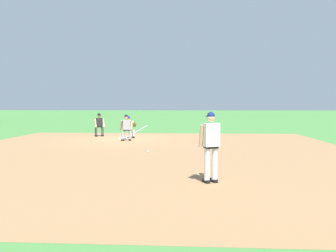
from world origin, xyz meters
name	(u,v)px	position (x,y,z in m)	size (l,w,h in m)	color
ground_plane	(123,139)	(0.00, 0.00, 0.00)	(160.00, 160.00, 0.00)	#47843D
infield_dirt_patch	(150,153)	(-5.14, -2.15, 0.00)	(18.00, 18.00, 0.01)	#9E754C
foul_line_stripe	(138,130)	(5.99, 0.00, 0.01)	(11.97, 0.10, 0.00)	white
first_base_bag	(123,138)	(0.00, 0.00, 0.04)	(0.38, 0.38, 0.09)	white
baseball	(148,152)	(-5.11, -2.05, 0.04)	(0.07, 0.07, 0.07)	white
pitcher	(211,142)	(-10.23, -4.30, 1.06)	(0.82, 0.60, 1.86)	black
first_baseman	(129,126)	(0.54, -0.24, 0.73)	(0.85, 0.95, 1.34)	black
baserunner	(126,127)	(-0.82, -0.33, 0.79)	(0.58, 0.67, 1.46)	black
umpire	(99,124)	(1.49, 1.81, 0.79)	(0.61, 0.67, 1.46)	black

